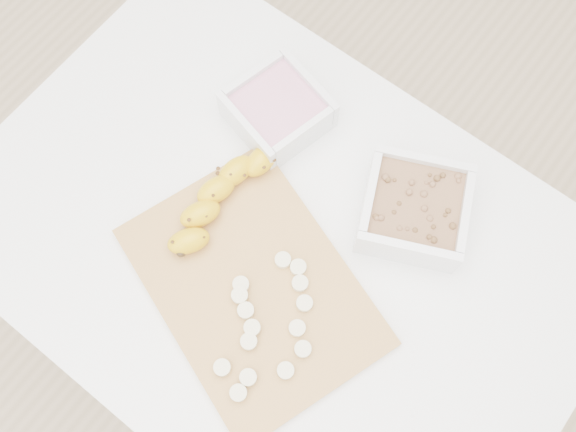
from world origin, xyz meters
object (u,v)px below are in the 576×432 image
Objects in this scene: bowl_yogurt at (278,110)px; banana at (220,199)px; bowl_granola at (414,209)px; table at (277,259)px; cutting_board at (253,286)px.

bowl_yogurt is 0.18m from banana.
bowl_yogurt is 0.76× the size of banana.
table is at bearing -131.09° from bowl_granola.
bowl_granola reaches higher than bowl_yogurt.
bowl_granola is at bearing 48.91° from table.
cutting_board is (-0.13, -0.24, -0.03)m from bowl_granola.
table is 0.25m from bowl_yogurt.
bowl_granola is 0.91× the size of banana.
bowl_yogurt is 0.44× the size of cutting_board.
cutting_board reaches higher than table.
bowl_granola reaches higher than cutting_board.
table is 4.38× the size of banana.
cutting_board is at bearing -117.60° from bowl_granola.
cutting_board is (0.02, -0.08, 0.10)m from table.
bowl_granola is (0.14, 0.16, 0.13)m from table.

